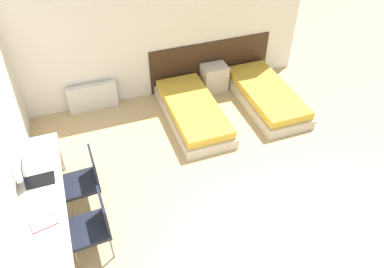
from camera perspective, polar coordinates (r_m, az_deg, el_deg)
wall_back at (r=6.82m, az=-5.93°, el=15.75°), size 5.85×0.05×2.70m
headboard_panel at (r=7.51m, az=2.83°, el=10.75°), size 2.46×0.03×0.92m
bed_near_window at (r=6.67m, az=0.16°, el=3.36°), size 0.90×1.96×0.35m
bed_near_door at (r=7.20m, az=11.21°, el=5.70°), size 0.90×1.96×0.35m
nightstand at (r=7.44m, az=3.40°, el=8.61°), size 0.48×0.37×0.51m
radiator at (r=7.11m, az=-14.90°, el=5.47°), size 0.89×0.12×0.52m
desk at (r=4.98m, az=-21.53°, el=-10.25°), size 0.53×2.40×0.74m
chair_near_laptop at (r=5.26m, az=-16.02°, el=-6.57°), size 0.49×0.49×0.90m
chair_near_notebook at (r=4.76m, az=-14.80°, el=-13.13°), size 0.50×0.50×0.90m
laptop at (r=5.04m, az=-22.86°, el=-6.18°), size 0.35×0.22×0.36m
open_notebook at (r=4.63m, az=-21.73°, el=-12.45°), size 0.32×0.24×0.02m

